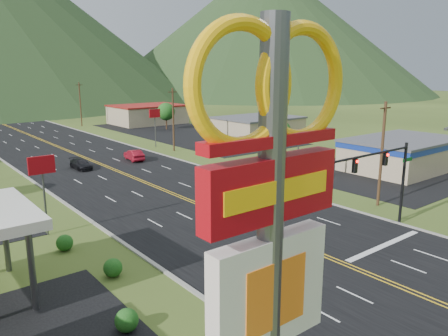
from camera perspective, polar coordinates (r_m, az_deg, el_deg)
pylon_sign at (r=9.75m, az=6.01°, el=-8.98°), size 4.32×0.60×14.00m
traffic_signal at (r=35.90m, az=19.41°, el=-0.13°), size 13.10×0.43×7.00m
building_east_near at (r=61.88m, az=22.32°, el=1.92°), size 15.40×10.40×4.10m
building_east_mid at (r=81.94m, az=4.49°, el=5.21°), size 14.40×11.40×4.30m
building_east_far at (r=108.02m, az=-9.95°, el=6.94°), size 16.40×12.40×4.50m
pole_sign_west_a at (r=36.53m, az=-22.65°, el=-0.63°), size 2.00×0.18×6.40m
pole_sign_east_a at (r=49.36m, az=9.71°, el=3.45°), size 2.00×0.18×6.40m
pole_sign_east_b at (r=74.40m, az=-9.03°, el=6.57°), size 2.00×0.18×6.40m
tree_east_a at (r=64.14m, az=7.09°, el=4.61°), size 3.84×3.84×5.82m
tree_east_b at (r=96.51m, az=-7.58°, el=7.32°), size 3.84×3.84×5.82m
utility_pole_a at (r=43.86m, az=19.91°, el=1.80°), size 1.60×0.28×10.00m
utility_pole_b at (r=70.37m, az=-6.65°, el=6.36°), size 1.60×0.28×10.00m
utility_pole_c at (r=106.33m, az=-18.25°, el=7.96°), size 1.60×0.28×10.00m
utility_pole_d at (r=144.43m, az=-23.91°, el=8.62°), size 1.60×0.28×10.00m
mountain_ne at (r=249.86m, az=5.22°, el=17.81°), size 180.00×180.00×70.00m
car_dark_mid at (r=60.53m, az=-18.19°, el=0.45°), size 1.89×4.46×1.28m
car_red_far at (r=64.31m, az=-11.67°, el=1.64°), size 2.21×4.81×1.53m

